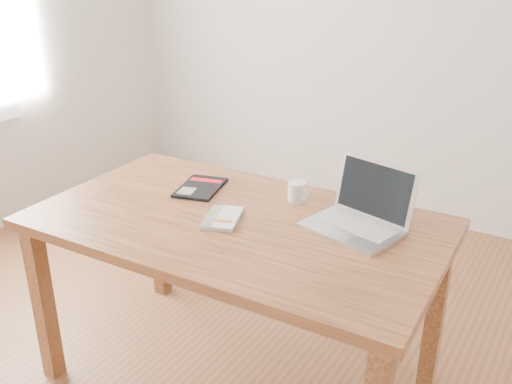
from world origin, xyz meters
The scene contains 6 objects.
room centered at (-0.07, 0.00, 1.36)m, with size 4.04×4.04×2.70m.
desk centered at (0.11, 0.04, 0.66)m, with size 1.56×0.93×0.75m.
white_guidebook centered at (0.07, 0.01, 0.76)m, with size 0.18×0.23×0.02m.
black_guidebook centered at (-0.18, 0.20, 0.76)m, with size 0.22×0.28×0.01m.
laptop centered at (0.53, 0.22, 0.80)m, with size 0.38×0.34×0.23m.
coffee_mug centered at (0.22, 0.31, 0.79)m, with size 0.10×0.07×0.08m.
Camera 1 is at (1.20, -1.56, 1.68)m, focal length 40.00 mm.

